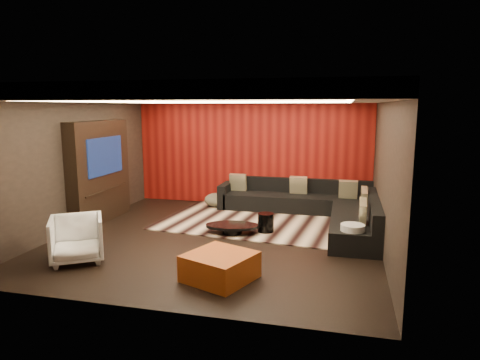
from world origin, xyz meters
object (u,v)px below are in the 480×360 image
(white_side_table, at_px, (352,239))
(orange_ottoman, at_px, (220,267))
(armchair, at_px, (77,239))
(coffee_table, at_px, (232,229))
(sectional_sofa, at_px, (316,208))
(drum_stool, at_px, (266,223))

(white_side_table, bearing_deg, orange_ottoman, -139.09)
(orange_ottoman, relative_size, armchair, 1.06)
(coffee_table, height_order, sectional_sofa, sectional_sofa)
(orange_ottoman, distance_m, armchair, 2.49)
(drum_stool, bearing_deg, armchair, -139.40)
(coffee_table, distance_m, drum_stool, 0.68)
(white_side_table, bearing_deg, coffee_table, 165.91)
(white_side_table, height_order, armchair, armchair)
(white_side_table, xyz_separation_m, orange_ottoman, (-1.89, -1.63, -0.06))
(armchair, bearing_deg, sectional_sofa, 12.03)
(drum_stool, distance_m, orange_ottoman, 2.48)
(drum_stool, relative_size, orange_ottoman, 0.43)
(coffee_table, height_order, orange_ottoman, orange_ottoman)
(coffee_table, height_order, drum_stool, drum_stool)
(orange_ottoman, bearing_deg, sectional_sofa, 73.33)
(coffee_table, bearing_deg, sectional_sofa, 45.14)
(drum_stool, bearing_deg, coffee_table, -157.48)
(white_side_table, relative_size, armchair, 0.62)
(drum_stool, distance_m, armchair, 3.56)
(drum_stool, distance_m, white_side_table, 1.86)
(orange_ottoman, bearing_deg, white_side_table, 40.91)
(armchair, distance_m, sectional_sofa, 5.08)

